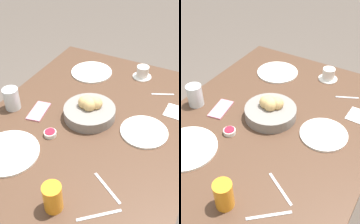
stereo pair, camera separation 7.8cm
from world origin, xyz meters
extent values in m
plane|color=#564C44|center=(0.00, 0.00, 0.00)|extent=(10.00, 10.00, 0.00)
cube|color=#4C3323|center=(0.00, 0.00, 0.71)|extent=(1.30, 1.00, 0.03)
cube|color=#4C3323|center=(-0.60, -0.45, 0.34)|extent=(0.06, 0.06, 0.69)
cylinder|color=gray|center=(-0.01, -0.02, 0.75)|extent=(0.26, 0.26, 0.05)
sphere|color=tan|center=(-0.04, 0.00, 0.80)|extent=(0.07, 0.07, 0.07)
sphere|color=tan|center=(-0.01, -0.02, 0.80)|extent=(0.07, 0.07, 0.07)
sphere|color=tan|center=(-0.03, -0.04, 0.80)|extent=(0.07, 0.07, 0.07)
sphere|color=tan|center=(-0.02, -0.05, 0.80)|extent=(0.07, 0.07, 0.07)
cylinder|color=white|center=(-0.39, -0.20, 0.73)|extent=(0.25, 0.25, 0.01)
cylinder|color=white|center=(0.36, -0.22, 0.73)|extent=(0.27, 0.27, 0.01)
cylinder|color=white|center=(-0.03, 0.26, 0.73)|extent=(0.22, 0.22, 0.01)
cylinder|color=orange|center=(0.49, 0.09, 0.78)|extent=(0.07, 0.07, 0.12)
cylinder|color=silver|center=(0.10, -0.41, 0.78)|extent=(0.08, 0.08, 0.11)
cylinder|color=white|center=(-0.49, 0.09, 0.73)|extent=(0.11, 0.11, 0.01)
cylinder|color=white|center=(-0.49, 0.09, 0.76)|extent=(0.07, 0.07, 0.07)
cylinder|color=white|center=(0.19, -0.12, 0.73)|extent=(0.06, 0.06, 0.02)
cylinder|color=#A3192D|center=(0.19, -0.12, 0.75)|extent=(0.05, 0.05, 0.00)
cube|color=#B7B7BC|center=(0.45, 0.25, 0.72)|extent=(0.12, 0.13, 0.00)
cube|color=#B7B7BC|center=(0.33, 0.23, 0.72)|extent=(0.09, 0.15, 0.00)
cube|color=#B7B7BC|center=(-0.37, 0.25, 0.72)|extent=(0.06, 0.12, 0.00)
cube|color=white|center=(-0.24, 0.36, 0.73)|extent=(0.12, 0.12, 0.00)
cube|color=pink|center=(0.07, -0.27, 0.73)|extent=(0.16, 0.10, 0.01)
camera|label=1|loc=(0.94, 0.47, 1.63)|focal=45.00mm
camera|label=2|loc=(0.90, 0.54, 1.63)|focal=45.00mm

